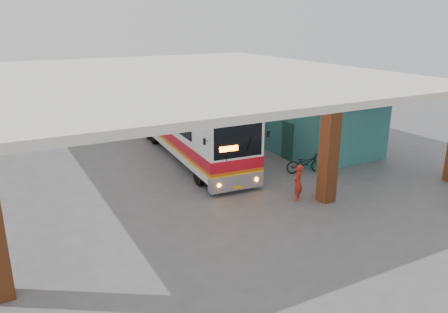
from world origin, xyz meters
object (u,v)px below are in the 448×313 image
object	(u,v)px
coach_bus	(190,126)
pedestrian	(298,182)
motorcycle	(305,163)
red_chair	(229,130)

from	to	relation	value
coach_bus	pedestrian	world-z (taller)	coach_bus
coach_bus	pedestrian	bearing A→B (deg)	-74.79
motorcycle	pedestrian	world-z (taller)	pedestrian
red_chair	coach_bus	bearing A→B (deg)	-149.15
coach_bus	red_chair	distance (m)	5.60
motorcycle	red_chair	size ratio (longest dim) A/B	2.53
pedestrian	red_chair	size ratio (longest dim) A/B	2.03
coach_bus	pedestrian	size ratio (longest dim) A/B	7.82
motorcycle	pedestrian	xyz separation A→B (m)	(-2.49, -2.62, 0.27)
motorcycle	red_chair	xyz separation A→B (m)	(0.29, 8.46, -0.16)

